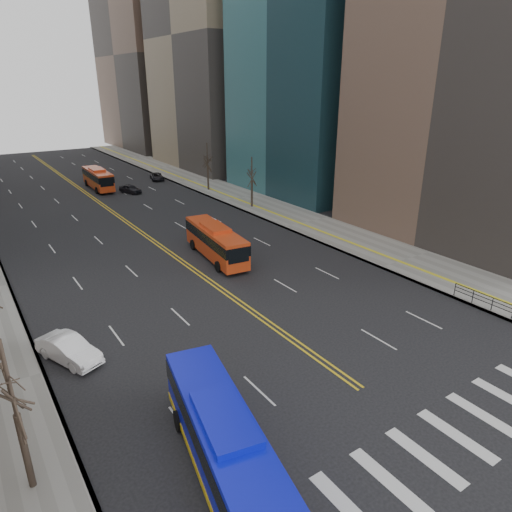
% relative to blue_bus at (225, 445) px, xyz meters
% --- Properties ---
extents(ground, '(220.00, 220.00, 0.00)m').
position_rel_blue_bus_xyz_m(ground, '(9.12, -4.00, -1.73)').
color(ground, black).
extents(sidewalk_right, '(7.00, 130.00, 0.15)m').
position_rel_blue_bus_xyz_m(sidewalk_right, '(26.62, 41.00, -1.65)').
color(sidewalk_right, gray).
rests_on(sidewalk_right, ground).
extents(crosswalk, '(26.70, 4.00, 0.01)m').
position_rel_blue_bus_xyz_m(crosswalk, '(9.12, -4.00, -1.72)').
color(crosswalk, silver).
rests_on(crosswalk, ground).
extents(centerline, '(0.55, 100.00, 0.01)m').
position_rel_blue_bus_xyz_m(centerline, '(9.12, 51.00, -1.72)').
color(centerline, gold).
rests_on(centerline, ground).
extents(office_towers, '(83.00, 134.00, 58.00)m').
position_rel_blue_bus_xyz_m(office_towers, '(9.24, 64.51, 22.20)').
color(office_towers, gray).
rests_on(office_towers, ground).
extents(pedestrian_railing, '(0.06, 6.06, 1.02)m').
position_rel_blue_bus_xyz_m(pedestrian_railing, '(23.42, 2.00, -0.90)').
color(pedestrian_railing, black).
rests_on(pedestrian_railing, sidewalk_right).
extents(street_trees, '(35.20, 47.20, 7.60)m').
position_rel_blue_bus_xyz_m(street_trees, '(1.94, 30.55, 3.15)').
color(street_trees, '#30251D').
rests_on(street_trees, ground).
extents(blue_bus, '(4.58, 11.51, 3.30)m').
position_rel_blue_bus_xyz_m(blue_bus, '(0.00, 0.00, 0.00)').
color(blue_bus, '#0D14C3').
rests_on(blue_bus, ground).
extents(red_bus_near, '(3.46, 10.21, 3.21)m').
position_rel_blue_bus_xyz_m(red_bus_near, '(12.21, 22.59, 0.06)').
color(red_bus_near, red).
rests_on(red_bus_near, ground).
extents(red_bus_far, '(2.72, 9.96, 3.18)m').
position_rel_blue_bus_xyz_m(red_bus_far, '(11.58, 58.39, 0.05)').
color(red_bus_far, red).
rests_on(red_bus_far, ground).
extents(car_white, '(3.23, 4.81, 1.50)m').
position_rel_blue_bus_xyz_m(car_white, '(-3.38, 12.73, -0.98)').
color(car_white, white).
rests_on(car_white, ground).
extents(car_dark_mid, '(2.76, 4.09, 1.29)m').
position_rel_blue_bus_xyz_m(car_dark_mid, '(14.64, 52.91, -1.08)').
color(car_dark_mid, black).
rests_on(car_dark_mid, ground).
extents(car_dark_far, '(2.87, 4.50, 1.15)m').
position_rel_blue_bus_xyz_m(car_dark_far, '(21.62, 59.66, -1.15)').
color(car_dark_far, black).
rests_on(car_dark_far, ground).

